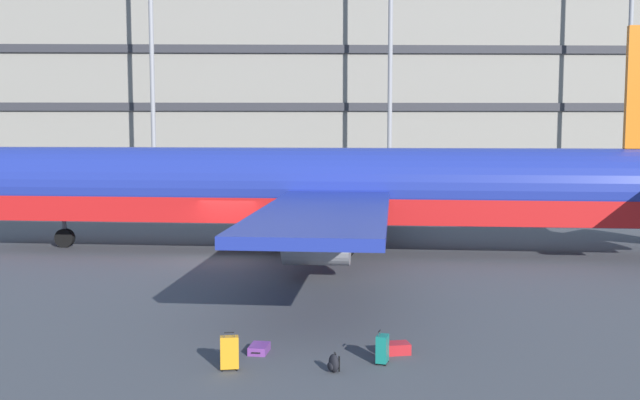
{
  "coord_description": "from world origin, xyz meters",
  "views": [
    {
      "loc": [
        3.31,
        -32.63,
        5.8
      ],
      "look_at": [
        4.0,
        -4.38,
        3.0
      ],
      "focal_mm": 42.19,
      "sensor_mm": 36.0,
      "label": 1
    }
  ],
  "objects_px": {
    "backpack_teal": "(333,364)",
    "backpack_scuffed": "(233,352)",
    "suitcase_small": "(229,352)",
    "suitcase_orange": "(382,348)",
    "airliner": "(329,190)",
    "suitcase_silver": "(394,348)",
    "suitcase_black": "(259,349)"
  },
  "relations": [
    {
      "from": "suitcase_silver",
      "to": "suitcase_small",
      "type": "relative_size",
      "value": 0.91
    },
    {
      "from": "suitcase_small",
      "to": "backpack_teal",
      "type": "distance_m",
      "value": 2.49
    },
    {
      "from": "suitcase_small",
      "to": "backpack_teal",
      "type": "bearing_deg",
      "value": -5.46
    },
    {
      "from": "backpack_scuffed",
      "to": "airliner",
      "type": "bearing_deg",
      "value": 79.53
    },
    {
      "from": "backpack_scuffed",
      "to": "suitcase_orange",
      "type": "bearing_deg",
      "value": -6.08
    },
    {
      "from": "airliner",
      "to": "suitcase_small",
      "type": "distance_m",
      "value": 17.27
    },
    {
      "from": "suitcase_silver",
      "to": "backpack_teal",
      "type": "relative_size",
      "value": 1.74
    },
    {
      "from": "suitcase_silver",
      "to": "suitcase_black",
      "type": "distance_m",
      "value": 3.46
    },
    {
      "from": "suitcase_small",
      "to": "backpack_teal",
      "type": "xyz_separation_m",
      "value": [
        2.47,
        -0.24,
        -0.22
      ]
    },
    {
      "from": "suitcase_black",
      "to": "suitcase_silver",
      "type": "bearing_deg",
      "value": -2.82
    },
    {
      "from": "suitcase_small",
      "to": "backpack_scuffed",
      "type": "height_order",
      "value": "suitcase_small"
    },
    {
      "from": "suitcase_orange",
      "to": "backpack_scuffed",
      "type": "distance_m",
      "value": 3.71
    },
    {
      "from": "suitcase_black",
      "to": "backpack_scuffed",
      "type": "bearing_deg",
      "value": -137.06
    },
    {
      "from": "suitcase_black",
      "to": "backpack_scuffed",
      "type": "relative_size",
      "value": 1.64
    },
    {
      "from": "suitcase_silver",
      "to": "suitcase_orange",
      "type": "xyz_separation_m",
      "value": [
        -0.39,
        -0.8,
        0.24
      ]
    },
    {
      "from": "suitcase_silver",
      "to": "airliner",
      "type": "bearing_deg",
      "value": 94.05
    },
    {
      "from": "suitcase_black",
      "to": "suitcase_orange",
      "type": "distance_m",
      "value": 3.22
    },
    {
      "from": "backpack_scuffed",
      "to": "suitcase_silver",
      "type": "bearing_deg",
      "value": 5.77
    },
    {
      "from": "suitcase_small",
      "to": "suitcase_orange",
      "type": "xyz_separation_m",
      "value": [
        3.69,
        0.38,
        -0.05
      ]
    },
    {
      "from": "backpack_teal",
      "to": "airliner",
      "type": "bearing_deg",
      "value": 88.3
    },
    {
      "from": "suitcase_small",
      "to": "suitcase_orange",
      "type": "distance_m",
      "value": 3.71
    },
    {
      "from": "suitcase_black",
      "to": "backpack_teal",
      "type": "xyz_separation_m",
      "value": [
        1.84,
        -1.59,
        0.11
      ]
    },
    {
      "from": "airliner",
      "to": "suitcase_silver",
      "type": "distance_m",
      "value": 15.93
    },
    {
      "from": "suitcase_silver",
      "to": "backpack_scuffed",
      "type": "relative_size",
      "value": 1.78
    },
    {
      "from": "suitcase_orange",
      "to": "backpack_scuffed",
      "type": "xyz_separation_m",
      "value": [
        -3.69,
        0.39,
        -0.17
      ]
    },
    {
      "from": "backpack_teal",
      "to": "suitcase_small",
      "type": "bearing_deg",
      "value": 174.54
    },
    {
      "from": "airliner",
      "to": "backpack_teal",
      "type": "height_order",
      "value": "airliner"
    },
    {
      "from": "airliner",
      "to": "backpack_teal",
      "type": "distance_m",
      "value": 17.29
    },
    {
      "from": "suitcase_silver",
      "to": "backpack_teal",
      "type": "height_order",
      "value": "backpack_teal"
    },
    {
      "from": "backpack_teal",
      "to": "backpack_scuffed",
      "type": "xyz_separation_m",
      "value": [
        -2.46,
        1.01,
        -0.01
      ]
    },
    {
      "from": "suitcase_black",
      "to": "backpack_scuffed",
      "type": "distance_m",
      "value": 0.86
    },
    {
      "from": "suitcase_silver",
      "to": "suitcase_small",
      "type": "height_order",
      "value": "suitcase_small"
    }
  ]
}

